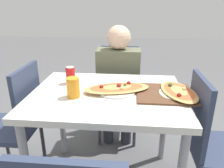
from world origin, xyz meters
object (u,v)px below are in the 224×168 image
at_px(pizza_second, 179,92).
at_px(chair_side_right, 212,139).
at_px(drink_glass, 73,88).
at_px(person_seated, 118,77).
at_px(chair_far_seated, 119,89).
at_px(soda_can, 71,75).
at_px(chair_side_left, 17,120).
at_px(dining_table, 107,105).
at_px(pizza_main, 117,89).

bearing_deg(pizza_second, chair_side_right, -20.30).
bearing_deg(drink_glass, person_seated, 70.94).
xyz_separation_m(chair_far_seated, soda_can, (-0.32, -0.58, 0.33)).
bearing_deg(chair_side_right, drink_glass, -89.35).
height_order(chair_far_seated, chair_side_left, same).
distance_m(chair_side_right, soda_can, 1.06).
bearing_deg(drink_glass, dining_table, 22.65).
bearing_deg(soda_can, chair_side_left, -164.97).
distance_m(chair_far_seated, drink_glass, 0.91).
bearing_deg(chair_side_right, chair_far_seated, -140.77).
height_order(chair_far_seated, soda_can, chair_far_seated).
relative_size(dining_table, soda_can, 8.10).
height_order(drink_glass, pizza_second, drink_glass).
xyz_separation_m(chair_side_left, pizza_second, (1.16, -0.03, 0.29)).
xyz_separation_m(person_seated, soda_can, (-0.32, -0.46, 0.16)).
bearing_deg(soda_can, dining_table, -27.83).
xyz_separation_m(chair_far_seated, person_seated, (-0.00, -0.12, 0.17)).
bearing_deg(pizza_main, soda_can, 160.59).
bearing_deg(drink_glass, chair_far_seated, 73.55).
bearing_deg(chair_side_left, chair_side_right, -94.88).
bearing_deg(dining_table, pizza_second, 1.00).
relative_size(chair_far_seated, drink_glass, 7.24).
height_order(person_seated, soda_can, person_seated).
relative_size(chair_side_left, pizza_main, 1.93).
xyz_separation_m(chair_side_right, person_seated, (-0.66, 0.68, 0.17)).
height_order(dining_table, pizza_main, pizza_main).
height_order(chair_far_seated, drink_glass, chair_far_seated).
height_order(chair_far_seated, pizza_second, chair_far_seated).
height_order(chair_far_seated, person_seated, person_seated).
distance_m(soda_can, pizza_second, 0.77).
distance_m(dining_table, drink_glass, 0.27).
distance_m(chair_side_left, soda_can, 0.53).
bearing_deg(pizza_second, chair_side_left, 178.29).
xyz_separation_m(chair_side_right, pizza_second, (-0.23, 0.08, 0.29)).
distance_m(dining_table, chair_side_left, 0.71).
xyz_separation_m(pizza_main, pizza_second, (0.40, -0.02, -0.00)).
bearing_deg(person_seated, chair_side_right, 133.76).
xyz_separation_m(dining_table, pizza_second, (0.47, 0.01, 0.11)).
distance_m(chair_far_seated, chair_side_left, 1.00).
bearing_deg(dining_table, chair_side_left, 176.47).
relative_size(person_seated, pizza_main, 2.41).
xyz_separation_m(dining_table, chair_side_left, (-0.69, 0.04, -0.18)).
relative_size(soda_can, drink_glass, 0.98).
bearing_deg(soda_can, person_seated, 54.92).
xyz_separation_m(chair_side_left, pizza_main, (0.75, -0.01, 0.29)).
relative_size(chair_side_right, pizza_main, 1.93).
distance_m(chair_far_seated, person_seated, 0.21).
xyz_separation_m(dining_table, person_seated, (0.04, 0.61, -0.00)).
bearing_deg(dining_table, soda_can, 152.17).
bearing_deg(chair_side_left, person_seated, -52.03).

